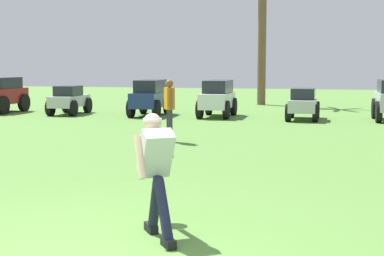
% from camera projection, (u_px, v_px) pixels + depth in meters
% --- Properties ---
extents(frisbee_thrower, '(0.62, 1.07, 1.40)m').
position_uv_depth(frisbee_thrower, '(156.00, 168.00, 6.60)').
color(frisbee_thrower, '#191E38').
rests_on(frisbee_thrower, ground_plane).
extents(frisbee_in_flight, '(0.39, 0.39, 0.05)m').
position_uv_depth(frisbee_in_flight, '(155.00, 171.00, 7.31)').
color(frisbee_in_flight, white).
extents(teammate_near_sideline, '(0.34, 0.46, 1.56)m').
position_uv_depth(teammate_near_sideline, '(169.00, 104.00, 14.66)').
color(teammate_near_sideline, '#33333D').
rests_on(teammate_near_sideline, ground_plane).
extents(parked_car_slot_a, '(1.18, 2.36, 1.40)m').
position_uv_depth(parked_car_slot_a, '(3.00, 94.00, 23.35)').
color(parked_car_slot_a, maroon).
rests_on(parked_car_slot_a, ground_plane).
extents(parked_car_slot_b, '(1.19, 2.25, 1.10)m').
position_uv_depth(parked_car_slot_b, '(69.00, 100.00, 22.64)').
color(parked_car_slot_b, '#B7BABF').
rests_on(parked_car_slot_b, ground_plane).
extents(parked_car_slot_c, '(1.24, 2.44, 1.34)m').
position_uv_depth(parked_car_slot_c, '(150.00, 96.00, 22.03)').
color(parked_car_slot_c, navy).
rests_on(parked_car_slot_c, ground_plane).
extents(parked_car_slot_d, '(1.17, 2.41, 1.34)m').
position_uv_depth(parked_car_slot_d, '(218.00, 97.00, 21.57)').
color(parked_car_slot_d, silver).
rests_on(parked_car_slot_d, ground_plane).
extents(parked_car_slot_e, '(1.09, 2.20, 1.10)m').
position_uv_depth(parked_car_slot_e, '(303.00, 104.00, 20.42)').
color(parked_car_slot_e, '#B7BABF').
rests_on(parked_car_slot_e, ground_plane).
extents(palm_tree_far_left, '(3.65, 3.12, 7.47)m').
position_uv_depth(palm_tree_far_left, '(262.00, 13.00, 27.47)').
color(palm_tree_far_left, brown).
rests_on(palm_tree_far_left, ground_plane).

